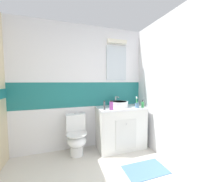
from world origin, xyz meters
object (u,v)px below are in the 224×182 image
object	(u,v)px
toilet	(76,136)
mouthwash_bottle	(111,105)
toothbrush_cup	(137,105)
sink_basin	(119,104)
toothpaste_tube_upright	(104,106)
soap_dispenser	(143,105)

from	to	relation	value
toilet	mouthwash_bottle	xyz separation A→B (m)	(0.62, -0.22, 0.58)
toothbrush_cup	sink_basin	bearing A→B (deg)	147.39
toilet	mouthwash_bottle	world-z (taller)	mouthwash_bottle
toothpaste_tube_upright	toilet	bearing A→B (deg)	156.44
soap_dispenser	mouthwash_bottle	bearing A→B (deg)	179.47
toilet	toothbrush_cup	size ratio (longest dim) A/B	3.33
soap_dispenser	toothpaste_tube_upright	xyz separation A→B (m)	(-0.79, 0.01, 0.03)
soap_dispenser	toothpaste_tube_upright	size ratio (longest dim) A/B	0.87
toothpaste_tube_upright	mouthwash_bottle	bearing A→B (deg)	-2.19
sink_basin	toilet	size ratio (longest dim) A/B	0.53
sink_basin	toothbrush_cup	distance (m)	0.36
sink_basin	toilet	world-z (taller)	sink_basin
sink_basin	mouthwash_bottle	xyz separation A→B (m)	(-0.24, -0.19, 0.02)
soap_dispenser	toothpaste_tube_upright	world-z (taller)	toothpaste_tube_upright
mouthwash_bottle	sink_basin	bearing A→B (deg)	38.63
toilet	soap_dispenser	size ratio (longest dim) A/B	4.96
sink_basin	toothbrush_cup	bearing A→B (deg)	-32.61
toilet	soap_dispenser	world-z (taller)	soap_dispenser
sink_basin	toothpaste_tube_upright	distance (m)	0.41
toilet	toothpaste_tube_upright	size ratio (longest dim) A/B	4.31
sink_basin	toothbrush_cup	xyz separation A→B (m)	(0.30, -0.19, -0.00)
sink_basin	soap_dispenser	bearing A→B (deg)	-24.54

